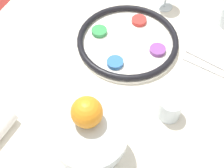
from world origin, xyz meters
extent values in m
cube|color=silver|center=(0.00, 0.00, 0.38)|extent=(1.59, 1.08, 0.75)
cylinder|color=white|center=(-0.28, -0.05, 0.76)|extent=(0.33, 0.33, 0.01)
torus|color=black|center=(-0.28, -0.05, 0.77)|extent=(0.33, 0.33, 0.02)
cylinder|color=#2D6BB7|center=(-0.18, -0.05, 0.77)|extent=(0.05, 0.05, 0.01)
cylinder|color=#844299|center=(-0.28, 0.05, 0.77)|extent=(0.05, 0.05, 0.01)
cylinder|color=red|center=(-0.38, -0.05, 0.77)|extent=(0.05, 0.05, 0.01)
cylinder|color=#33934C|center=(-0.28, -0.16, 0.77)|extent=(0.05, 0.05, 0.01)
cylinder|color=silver|center=(-0.51, 0.00, 0.75)|extent=(0.06, 0.06, 0.00)
cylinder|color=silver|center=(0.11, 0.01, 0.75)|extent=(0.14, 0.14, 0.01)
cylinder|color=silver|center=(0.11, 0.01, 0.80)|extent=(0.03, 0.03, 0.08)
cylinder|color=silver|center=(0.11, 0.01, 0.85)|extent=(0.18, 0.18, 0.03)
sphere|color=orange|center=(0.09, -0.01, 0.90)|extent=(0.07, 0.07, 0.07)
cylinder|color=silver|center=(-0.08, 0.15, 0.78)|extent=(0.07, 0.07, 0.07)
cube|color=silver|center=(-0.32, 0.22, 0.75)|extent=(0.06, 0.18, 0.01)
cube|color=silver|center=(-0.29, 0.22, 0.75)|extent=(0.05, 0.18, 0.01)
camera|label=1|loc=(0.39, 0.19, 1.51)|focal=50.00mm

